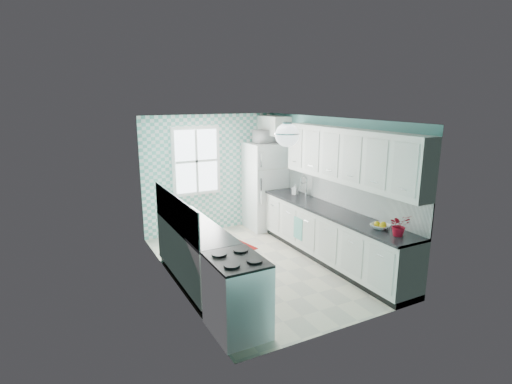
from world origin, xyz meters
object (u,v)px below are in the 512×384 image
stove (237,294)px  sink (299,197)px  fruit_bowl (380,226)px  ceiling_light (287,135)px  potted_plant (399,225)px  microwave (266,136)px  fridge (266,186)px

stove → sink: size_ratio=1.79×
stove → sink: sink is taller
sink → fruit_bowl: sink is taller
sink → fruit_bowl: (-0.00, -2.19, 0.04)m
ceiling_light → potted_plant: 2.03m
sink → fruit_bowl: size_ratio=1.92×
fruit_bowl → potted_plant: bearing=-90.0°
ceiling_light → stove: bearing=-145.5°
microwave → potted_plant: bearing=95.3°
sink → microwave: microwave is taller
ceiling_light → microwave: ceiling_light is taller
potted_plant → ceiling_light: bearing=137.7°
sink → potted_plant: size_ratio=1.70×
stove → microwave: (2.31, 3.44, 1.52)m
ceiling_light → sink: bearing=50.2°
fruit_bowl → potted_plant: 0.37m
fridge → stove: 4.17m
stove → potted_plant: (2.40, -0.27, 0.60)m
ceiling_light → stove: ceiling_light is taller
stove → fridge: bearing=57.9°
fruit_bowl → microwave: microwave is taller
fridge → microwave: microwave is taller
ceiling_light → fridge: bearing=67.0°
stove → fruit_bowl: bearing=3.8°
fruit_bowl → microwave: bearing=91.5°
sink → fruit_bowl: bearing=-92.1°
sink → fridge: bearing=92.6°
fridge → sink: fridge is taller
stove → fruit_bowl: size_ratio=3.44×
sink → ceiling_light: bearing=-131.7°
ceiling_light → potted_plant: size_ratio=1.12×
fridge → sink: (0.09, -1.17, -0.01)m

